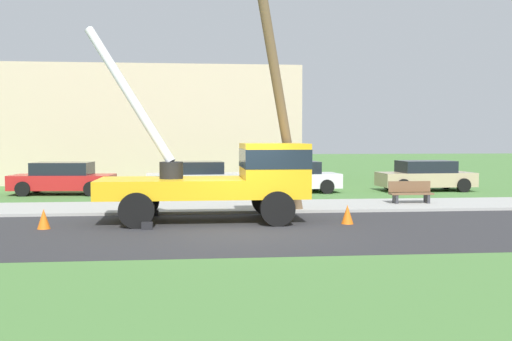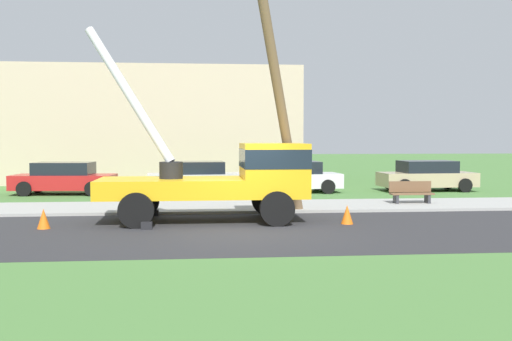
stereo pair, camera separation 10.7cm
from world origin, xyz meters
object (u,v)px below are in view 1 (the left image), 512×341
Objects in this scene: leaning_utility_pole at (276,77)px; parked_sedan_silver at (195,177)px; traffic_cone_ahead at (347,214)px; utility_truck at (231,175)px; parked_sedan_tan at (426,176)px; parked_sedan_white at (291,177)px; park_bench at (411,193)px; traffic_cone_behind at (44,219)px; parked_sedan_red at (63,178)px.

parked_sedan_silver is (-2.53, 8.42, -3.75)m from leaning_utility_pole.
leaning_utility_pole is at bearing 131.66° from traffic_cone_ahead.
utility_truck reaches higher than parked_sedan_tan.
parked_sedan_white is 6.75m from park_bench.
park_bench is (7.89, -6.08, -0.25)m from parked_sedan_silver.
traffic_cone_ahead is at bearing -89.84° from parked_sedan_white.
traffic_cone_behind is (-6.77, -2.14, -4.18)m from leaning_utility_pole.
utility_truck is 4.23× the size of park_bench.
parked_sedan_tan is at bearing 44.91° from leaning_utility_pole.
traffic_cone_ahead is (1.84, -2.06, -4.18)m from leaning_utility_pole.
parked_sedan_silver is at bearing 179.06° from parked_sedan_tan.
park_bench is at bearing -58.17° from parked_sedan_white.
park_bench is (-2.90, -5.91, -0.25)m from parked_sedan_tan.
parked_sedan_tan is at bearing 34.62° from traffic_cone_behind.
traffic_cone_ahead is at bearing -48.34° from leaning_utility_pole.
leaning_utility_pole reaches higher than parked_sedan_tan.
parked_sedan_red reaches higher than traffic_cone_ahead.
parked_sedan_silver is at bearing 96.11° from utility_truck.
utility_truck is 0.78× the size of leaning_utility_pole.
leaning_utility_pole is 8.24m from traffic_cone_behind.
parked_sedan_white is (1.81, 8.07, -3.75)m from leaning_utility_pole.
utility_truck is 9.73m from parked_sedan_white.
parked_sedan_red is 1.00× the size of parked_sedan_white.
parked_sedan_white is at bearing 77.37° from leaning_utility_pole.
utility_truck is 12.07× the size of traffic_cone_ahead.
parked_sedan_tan is at bearing 63.83° from park_bench.
utility_truck is at bearing 11.61° from traffic_cone_behind.
parked_sedan_white is at bearing -178.45° from parked_sedan_tan.
traffic_cone_ahead is 14.51m from parked_sedan_red.
traffic_cone_ahead is 11.36m from parked_sedan_silver.
utility_truck is 5.48m from traffic_cone_behind.
parked_sedan_silver is at bearing 112.60° from traffic_cone_ahead.
parked_sedan_tan is at bearing -0.94° from parked_sedan_silver.
parked_sedan_silver is 1.01× the size of parked_sedan_tan.
traffic_cone_ahead is at bearing -121.97° from parked_sedan_tan.
utility_truck reaches higher than parked_sedan_red.
utility_truck reaches higher than park_bench.
parked_sedan_silver is at bearing 142.38° from park_bench.
park_bench is at bearing -23.28° from parked_sedan_red.
parked_sedan_white is at bearing 70.01° from utility_truck.
traffic_cone_behind is at bearing -81.26° from parked_sedan_red.
traffic_cone_ahead is at bearing -16.70° from utility_truck.
traffic_cone_ahead is 8.61m from traffic_cone_behind.
parked_sedan_red and parked_sedan_silver have the same top height.
utility_truck is at bearing 163.30° from traffic_cone_ahead.
parked_sedan_white is 1.01× the size of parked_sedan_tan.
traffic_cone_ahead is at bearing 0.51° from traffic_cone_behind.
parked_sedan_red is 16.63m from parked_sedan_tan.
parked_sedan_tan is (6.43, 10.30, 0.43)m from traffic_cone_ahead.
utility_truck is at bearing -153.73° from park_bench.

